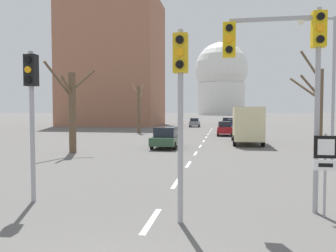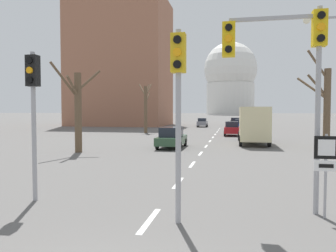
{
  "view_description": "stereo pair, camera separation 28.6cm",
  "coord_description": "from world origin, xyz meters",
  "px_view_note": "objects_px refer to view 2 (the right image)",
  "views": [
    {
      "loc": [
        1.81,
        -3.89,
        2.82
      ],
      "look_at": [
        0.12,
        6.05,
        2.36
      ],
      "focal_mm": 35.0,
      "sensor_mm": 36.0,
      "label": 1
    },
    {
      "loc": [
        2.09,
        -3.84,
        2.82
      ],
      "look_at": [
        0.12,
        6.05,
        2.36
      ],
      "focal_mm": 35.0,
      "sensor_mm": 36.0,
      "label": 2
    }
  ],
  "objects_px": {
    "delivery_truck": "(253,124)",
    "sedan_distant_centre": "(232,129)",
    "sedan_near_left": "(172,138)",
    "sedan_mid_centre": "(202,122)",
    "route_sign_post": "(326,162)",
    "sedan_far_right": "(234,121)",
    "traffic_signal_centre_tall": "(178,89)",
    "street_lamp_right": "(333,74)",
    "traffic_signal_near_left": "(33,97)",
    "sedan_far_left": "(241,122)",
    "traffic_signal_near_right": "(287,58)",
    "sedan_near_right": "(240,125)"
  },
  "relations": [
    {
      "from": "street_lamp_right",
      "to": "delivery_truck",
      "type": "distance_m",
      "value": 11.74
    },
    {
      "from": "sedan_far_left",
      "to": "sedan_near_left",
      "type": "bearing_deg",
      "value": -99.08
    },
    {
      "from": "delivery_truck",
      "to": "sedan_distant_centre",
      "type": "bearing_deg",
      "value": 101.46
    },
    {
      "from": "traffic_signal_near_right",
      "to": "route_sign_post",
      "type": "relative_size",
      "value": 2.53
    },
    {
      "from": "traffic_signal_centre_tall",
      "to": "route_sign_post",
      "type": "bearing_deg",
      "value": 16.08
    },
    {
      "from": "route_sign_post",
      "to": "sedan_mid_centre",
      "type": "xyz_separation_m",
      "value": [
        -7.66,
        48.29,
        -0.71
      ]
    },
    {
      "from": "sedan_mid_centre",
      "to": "delivery_truck",
      "type": "xyz_separation_m",
      "value": [
        6.98,
        -28.57,
        0.92
      ]
    },
    {
      "from": "traffic_signal_near_left",
      "to": "sedan_far_right",
      "type": "height_order",
      "value": "traffic_signal_near_left"
    },
    {
      "from": "sedan_distant_centre",
      "to": "delivery_truck",
      "type": "distance_m",
      "value": 9.23
    },
    {
      "from": "traffic_signal_centre_tall",
      "to": "delivery_truck",
      "type": "relative_size",
      "value": 0.67
    },
    {
      "from": "route_sign_post",
      "to": "sedan_near_left",
      "type": "relative_size",
      "value": 0.51
    },
    {
      "from": "route_sign_post",
      "to": "sedan_near_left",
      "type": "distance_m",
      "value": 16.87
    },
    {
      "from": "traffic_signal_centre_tall",
      "to": "route_sign_post",
      "type": "relative_size",
      "value": 2.17
    },
    {
      "from": "route_sign_post",
      "to": "sedan_far_right",
      "type": "relative_size",
      "value": 0.5
    },
    {
      "from": "traffic_signal_centre_tall",
      "to": "sedan_mid_centre",
      "type": "distance_m",
      "value": 49.59
    },
    {
      "from": "sedan_mid_centre",
      "to": "sedan_far_left",
      "type": "bearing_deg",
      "value": 34.73
    },
    {
      "from": "sedan_near_right",
      "to": "sedan_far_right",
      "type": "xyz_separation_m",
      "value": [
        -0.71,
        20.09,
        -0.09
      ]
    },
    {
      "from": "sedan_near_left",
      "to": "traffic_signal_near_left",
      "type": "bearing_deg",
      "value": -95.64
    },
    {
      "from": "traffic_signal_near_right",
      "to": "traffic_signal_near_left",
      "type": "distance_m",
      "value": 7.6
    },
    {
      "from": "traffic_signal_near_left",
      "to": "route_sign_post",
      "type": "height_order",
      "value": "traffic_signal_near_left"
    },
    {
      "from": "sedan_mid_centre",
      "to": "street_lamp_right",
      "type": "bearing_deg",
      "value": -75.51
    },
    {
      "from": "sedan_near_left",
      "to": "sedan_near_right",
      "type": "bearing_deg",
      "value": 77.04
    },
    {
      "from": "traffic_signal_centre_tall",
      "to": "sedan_near_left",
      "type": "bearing_deg",
      "value": 101.18
    },
    {
      "from": "street_lamp_right",
      "to": "traffic_signal_centre_tall",
      "type": "bearing_deg",
      "value": -122.28
    },
    {
      "from": "sedan_near_left",
      "to": "sedan_distant_centre",
      "type": "height_order",
      "value": "sedan_distant_centre"
    },
    {
      "from": "traffic_signal_centre_tall",
      "to": "sedan_mid_centre",
      "type": "height_order",
      "value": "traffic_signal_centre_tall"
    },
    {
      "from": "sedan_near_left",
      "to": "sedan_mid_centre",
      "type": "height_order",
      "value": "sedan_near_left"
    },
    {
      "from": "sedan_mid_centre",
      "to": "traffic_signal_near_left",
      "type": "bearing_deg",
      "value": -90.98
    },
    {
      "from": "traffic_signal_near_right",
      "to": "traffic_signal_centre_tall",
      "type": "xyz_separation_m",
      "value": [
        -2.77,
        -1.41,
        -0.9
      ]
    },
    {
      "from": "sedan_near_left",
      "to": "sedan_far_left",
      "type": "distance_m",
      "value": 38.06
    },
    {
      "from": "traffic_signal_near_left",
      "to": "traffic_signal_centre_tall",
      "type": "bearing_deg",
      "value": -13.36
    },
    {
      "from": "sedan_near_right",
      "to": "sedan_mid_centre",
      "type": "relative_size",
      "value": 1.12
    },
    {
      "from": "sedan_distant_centre",
      "to": "delivery_truck",
      "type": "relative_size",
      "value": 0.55
    },
    {
      "from": "sedan_near_left",
      "to": "sedan_distant_centre",
      "type": "distance_m",
      "value": 14.1
    },
    {
      "from": "sedan_mid_centre",
      "to": "sedan_distant_centre",
      "type": "xyz_separation_m",
      "value": [
        5.15,
        -19.57,
        0.03
      ]
    },
    {
      "from": "traffic_signal_centre_tall",
      "to": "route_sign_post",
      "type": "xyz_separation_m",
      "value": [
        3.73,
        1.07,
        -1.88
      ]
    },
    {
      "from": "traffic_signal_near_right",
      "to": "sedan_far_right",
      "type": "distance_m",
      "value": 59.54
    },
    {
      "from": "traffic_signal_near_left",
      "to": "route_sign_post",
      "type": "bearing_deg",
      "value": -0.37
    },
    {
      "from": "sedan_mid_centre",
      "to": "sedan_near_right",
      "type": "bearing_deg",
      "value": -53.87
    },
    {
      "from": "traffic_signal_centre_tall",
      "to": "street_lamp_right",
      "type": "relative_size",
      "value": 0.63
    },
    {
      "from": "sedan_mid_centre",
      "to": "delivery_truck",
      "type": "distance_m",
      "value": 29.42
    },
    {
      "from": "sedan_near_left",
      "to": "sedan_near_right",
      "type": "distance_m",
      "value": 24.97
    },
    {
      "from": "route_sign_post",
      "to": "sedan_far_left",
      "type": "xyz_separation_m",
      "value": [
        -0.97,
        52.93,
        -0.72
      ]
    },
    {
      "from": "traffic_signal_near_right",
      "to": "sedan_distant_centre",
      "type": "relative_size",
      "value": 1.41
    },
    {
      "from": "traffic_signal_near_right",
      "to": "sedan_near_right",
      "type": "height_order",
      "value": "traffic_signal_near_right"
    },
    {
      "from": "traffic_signal_centre_tall",
      "to": "sedan_far_left",
      "type": "relative_size",
      "value": 1.11
    },
    {
      "from": "delivery_truck",
      "to": "sedan_mid_centre",
      "type": "bearing_deg",
      "value": 103.73
    },
    {
      "from": "traffic_signal_centre_tall",
      "to": "delivery_truck",
      "type": "distance_m",
      "value": 21.08
    },
    {
      "from": "sedan_mid_centre",
      "to": "sedan_far_right",
      "type": "distance_m",
      "value": 12.76
    },
    {
      "from": "traffic_signal_centre_tall",
      "to": "sedan_near_left",
      "type": "distance_m",
      "value": 16.93
    }
  ]
}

